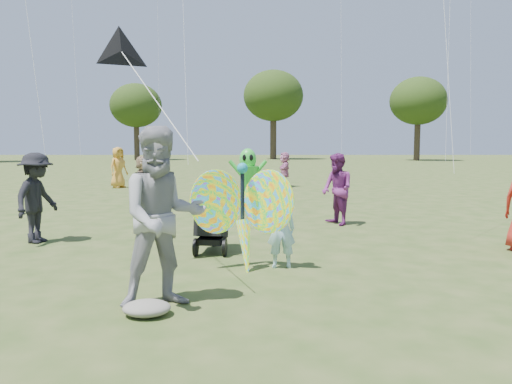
# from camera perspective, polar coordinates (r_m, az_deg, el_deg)

# --- Properties ---
(ground) EXTENTS (160.00, 160.00, 0.00)m
(ground) POSITION_cam_1_polar(r_m,az_deg,el_deg) (6.54, 1.81, -10.91)
(ground) COLOR #51592B
(ground) RESTS_ON ground
(child_girl) EXTENTS (0.45, 0.31, 1.18)m
(child_girl) POSITION_cam_1_polar(r_m,az_deg,el_deg) (7.46, 2.89, -4.23)
(child_girl) COLOR #9ECEE0
(child_girl) RESTS_ON ground
(adult_man) EXTENTS (1.21, 1.09, 2.05)m
(adult_man) POSITION_cam_1_polar(r_m,az_deg,el_deg) (5.73, -10.62, -2.84)
(adult_man) COLOR gray
(adult_man) RESTS_ON ground
(grey_bag) EXTENTS (0.52, 0.43, 0.17)m
(grey_bag) POSITION_cam_1_polar(r_m,az_deg,el_deg) (5.65, -12.38, -12.83)
(grey_bag) COLOR gray
(grey_bag) RESTS_ON ground
(crowd_b) EXTENTS (0.83, 1.20, 1.69)m
(crowd_b) POSITION_cam_1_polar(r_m,az_deg,el_deg) (10.18, -23.77, -0.62)
(crowd_b) COLOR black
(crowd_b) RESTS_ON ground
(crowd_d) EXTENTS (0.45, 1.39, 1.50)m
(crowd_d) POSITION_cam_1_polar(r_m,az_deg,el_deg) (15.41, -12.79, 1.27)
(crowd_d) COLOR tan
(crowd_d) RESTS_ON ground
(crowd_e) EXTENTS (0.88, 0.98, 1.65)m
(crowd_e) POSITION_cam_1_polar(r_m,az_deg,el_deg) (11.52, 9.26, 0.32)
(crowd_e) COLOR #74266D
(crowd_e) RESTS_ON ground
(crowd_g) EXTENTS (0.93, 1.01, 1.73)m
(crowd_g) POSITION_cam_1_polar(r_m,az_deg,el_deg) (21.88, -15.47, 2.72)
(crowd_g) COLOR gold
(crowd_g) RESTS_ON ground
(crowd_j) EXTENTS (0.50, 1.41, 1.51)m
(crowd_j) POSITION_cam_1_polar(r_m,az_deg,el_deg) (21.66, 3.29, 2.59)
(crowd_j) COLOR #B96994
(crowd_j) RESTS_ON ground
(jogging_stroller) EXTENTS (0.56, 1.08, 1.09)m
(jogging_stroller) POSITION_cam_1_polar(r_m,az_deg,el_deg) (8.62, -5.05, -2.76)
(jogging_stroller) COLOR black
(jogging_stroller) RESTS_ON ground
(butterfly_kite) EXTENTS (1.74, 0.75, 1.78)m
(butterfly_kite) POSITION_cam_1_polar(r_m,az_deg,el_deg) (7.33, -1.45, -2.72)
(butterfly_kite) COLOR #EB2555
(butterfly_kite) RESTS_ON ground
(delta_kite_rig) EXTENTS (1.74, 2.01, 1.94)m
(delta_kite_rig) POSITION_cam_1_polar(r_m,az_deg,el_deg) (7.71, -15.09, 15.18)
(delta_kite_rig) COLOR black
(delta_kite_rig) RESTS_ON ground
(alien_kite) EXTENTS (1.12, 0.69, 1.74)m
(alien_kite) POSITION_cam_1_polar(r_m,az_deg,el_deg) (13.10, -0.93, 1.65)
(alien_kite) COLOR green
(alien_kite) RESTS_ON ground
(tree_line) EXTENTS (91.78, 33.60, 10.79)m
(tree_line) POSITION_cam_1_polar(r_m,az_deg,el_deg) (51.65, 4.29, 11.05)
(tree_line) COLOR #3A2D21
(tree_line) RESTS_ON ground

